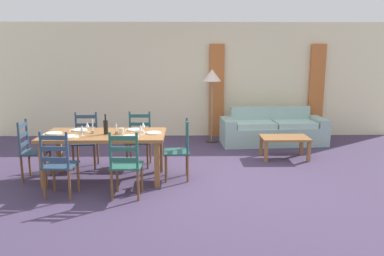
{
  "coord_description": "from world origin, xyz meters",
  "views": [
    {
      "loc": [
        -0.21,
        -5.81,
        1.99
      ],
      "look_at": [
        -0.11,
        0.41,
        0.75
      ],
      "focal_mm": 35.2,
      "sensor_mm": 36.0,
      "label": 1
    }
  ],
  "objects_px": {
    "dining_chair_head_west": "(32,150)",
    "wine_glass_far_left": "(87,125)",
    "wine_glass_far_right": "(143,125)",
    "standing_lamp": "(212,80)",
    "wine_glass_near_right": "(140,128)",
    "coffee_cup_primary": "(121,131)",
    "wine_bottle": "(106,127)",
    "dining_chair_far_right": "(139,139)",
    "dining_chair_near_right": "(126,165)",
    "dining_chair_near_left": "(59,164)",
    "dining_chair_head_east": "(180,150)",
    "dining_chair_far_left": "(86,140)",
    "coffee_table": "(285,140)",
    "couch": "(272,131)",
    "dining_table": "(104,139)",
    "wine_glass_near_left": "(82,129)"
  },
  "relations": [
    {
      "from": "dining_chair_head_west",
      "to": "wine_glass_far_left",
      "type": "xyz_separation_m",
      "value": [
        0.87,
        0.11,
        0.38
      ]
    },
    {
      "from": "wine_glass_far_right",
      "to": "standing_lamp",
      "type": "relative_size",
      "value": 0.1
    },
    {
      "from": "wine_glass_near_right",
      "to": "dining_chair_head_west",
      "type": "bearing_deg",
      "value": 174.75
    },
    {
      "from": "coffee_cup_primary",
      "to": "wine_bottle",
      "type": "bearing_deg",
      "value": -172.3
    },
    {
      "from": "dining_chair_far_right",
      "to": "dining_chair_near_right",
      "type": "bearing_deg",
      "value": -89.74
    },
    {
      "from": "wine_glass_far_right",
      "to": "dining_chair_near_left",
      "type": "bearing_deg",
      "value": -140.77
    },
    {
      "from": "wine_bottle",
      "to": "wine_glass_far_right",
      "type": "xyz_separation_m",
      "value": [
        0.56,
        0.18,
        -0.01
      ]
    },
    {
      "from": "dining_chair_head_east",
      "to": "standing_lamp",
      "type": "xyz_separation_m",
      "value": [
        0.68,
        2.56,
        0.93
      ]
    },
    {
      "from": "dining_chair_far_left",
      "to": "dining_chair_head_east",
      "type": "relative_size",
      "value": 1.0
    },
    {
      "from": "coffee_cup_primary",
      "to": "standing_lamp",
      "type": "bearing_deg",
      "value": 58.39
    },
    {
      "from": "dining_chair_near_right",
      "to": "wine_bottle",
      "type": "relative_size",
      "value": 3.04
    },
    {
      "from": "dining_chair_near_left",
      "to": "coffee_table",
      "type": "distance_m",
      "value": 4.14
    },
    {
      "from": "coffee_cup_primary",
      "to": "coffee_table",
      "type": "relative_size",
      "value": 0.1
    },
    {
      "from": "couch",
      "to": "wine_bottle",
      "type": "bearing_deg",
      "value": -142.47
    },
    {
      "from": "dining_chair_near_left",
      "to": "wine_glass_far_right",
      "type": "height_order",
      "value": "dining_chair_near_left"
    },
    {
      "from": "dining_chair_far_right",
      "to": "wine_bottle",
      "type": "bearing_deg",
      "value": -115.92
    },
    {
      "from": "dining_chair_head_west",
      "to": "dining_chair_far_right",
      "type": "bearing_deg",
      "value": 25.3
    },
    {
      "from": "wine_glass_far_left",
      "to": "dining_chair_head_west",
      "type": "bearing_deg",
      "value": -173.0
    },
    {
      "from": "dining_table",
      "to": "dining_chair_near_left",
      "type": "height_order",
      "value": "dining_chair_near_left"
    },
    {
      "from": "dining_chair_far_right",
      "to": "wine_glass_far_left",
      "type": "distance_m",
      "value": 1.06
    },
    {
      "from": "dining_chair_far_right",
      "to": "standing_lamp",
      "type": "bearing_deg",
      "value": 51.46
    },
    {
      "from": "dining_chair_head_west",
      "to": "dining_chair_head_east",
      "type": "height_order",
      "value": "same"
    },
    {
      "from": "coffee_cup_primary",
      "to": "couch",
      "type": "bearing_deg",
      "value": 39.31
    },
    {
      "from": "dining_chair_near_right",
      "to": "dining_chair_far_left",
      "type": "relative_size",
      "value": 1.0
    },
    {
      "from": "dining_chair_head_east",
      "to": "dining_table",
      "type": "bearing_deg",
      "value": -179.43
    },
    {
      "from": "dining_table",
      "to": "dining_chair_head_east",
      "type": "height_order",
      "value": "dining_chair_head_east"
    },
    {
      "from": "dining_table",
      "to": "couch",
      "type": "height_order",
      "value": "couch"
    },
    {
      "from": "wine_glass_near_right",
      "to": "dining_table",
      "type": "bearing_deg",
      "value": 166.89
    },
    {
      "from": "dining_chair_head_east",
      "to": "coffee_table",
      "type": "height_order",
      "value": "dining_chair_head_east"
    },
    {
      "from": "dining_table",
      "to": "couch",
      "type": "bearing_deg",
      "value": 36.59
    },
    {
      "from": "wine_glass_far_left",
      "to": "standing_lamp",
      "type": "height_order",
      "value": "standing_lamp"
    },
    {
      "from": "dining_table",
      "to": "dining_chair_head_east",
      "type": "distance_m",
      "value": 1.2
    },
    {
      "from": "wine_bottle",
      "to": "wine_glass_far_left",
      "type": "height_order",
      "value": "wine_bottle"
    },
    {
      "from": "wine_glass_far_right",
      "to": "dining_chair_far_left",
      "type": "bearing_deg",
      "value": 151.77
    },
    {
      "from": "dining_chair_head_east",
      "to": "wine_glass_near_left",
      "type": "xyz_separation_m",
      "value": [
        -1.49,
        -0.17,
        0.38
      ]
    },
    {
      "from": "wine_glass_near_left",
      "to": "coffee_table",
      "type": "bearing_deg",
      "value": 20.89
    },
    {
      "from": "coffee_cup_primary",
      "to": "wine_glass_far_left",
      "type": "bearing_deg",
      "value": 165.2
    },
    {
      "from": "dining_table",
      "to": "coffee_table",
      "type": "distance_m",
      "value": 3.4
    },
    {
      "from": "dining_chair_far_left",
      "to": "dining_chair_head_west",
      "type": "bearing_deg",
      "value": -133.97
    },
    {
      "from": "wine_bottle",
      "to": "coffee_table",
      "type": "relative_size",
      "value": 0.35
    },
    {
      "from": "wine_bottle",
      "to": "standing_lamp",
      "type": "bearing_deg",
      "value": 55.09
    },
    {
      "from": "dining_chair_near_left",
      "to": "dining_chair_near_right",
      "type": "xyz_separation_m",
      "value": [
        0.94,
        -0.04,
        0.0
      ]
    },
    {
      "from": "dining_chair_far_right",
      "to": "wine_glass_near_left",
      "type": "distance_m",
      "value": 1.26
    },
    {
      "from": "dining_table",
      "to": "coffee_table",
      "type": "bearing_deg",
      "value": 20.27
    },
    {
      "from": "dining_table",
      "to": "wine_bottle",
      "type": "relative_size",
      "value": 6.01
    },
    {
      "from": "wine_glass_far_right",
      "to": "couch",
      "type": "relative_size",
      "value": 0.07
    },
    {
      "from": "dining_chair_head_west",
      "to": "coffee_cup_primary",
      "type": "xyz_separation_m",
      "value": [
        1.44,
        -0.04,
        0.32
      ]
    },
    {
      "from": "dining_chair_head_west",
      "to": "coffee_table",
      "type": "bearing_deg",
      "value": 14.85
    },
    {
      "from": "dining_chair_near_right",
      "to": "coffee_cup_primary",
      "type": "xyz_separation_m",
      "value": [
        -0.18,
        0.77,
        0.32
      ]
    },
    {
      "from": "dining_table",
      "to": "dining_chair_near_left",
      "type": "xyz_separation_m",
      "value": [
        -0.48,
        -0.75,
        -0.19
      ]
    }
  ]
}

